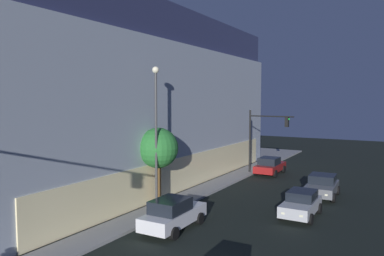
{
  "coord_description": "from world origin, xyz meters",
  "views": [
    {
      "loc": [
        -12.37,
        -7.15,
        7.21
      ],
      "look_at": [
        9.0,
        5.38,
        5.34
      ],
      "focal_mm": 34.96,
      "sensor_mm": 36.0,
      "label": 1
    }
  ],
  "objects": [
    {
      "name": "modern_building",
      "position": [
        12.85,
        23.0,
        7.15
      ],
      "size": [
        33.8,
        30.36,
        14.43
      ],
      "color": "#4C4C51",
      "rests_on": "ground"
    },
    {
      "name": "traffic_light_far_corner",
      "position": [
        21.8,
        4.96,
        4.17
      ],
      "size": [
        0.49,
        4.44,
        6.09
      ],
      "color": "black",
      "rests_on": "sidewalk_corner"
    },
    {
      "name": "street_lamp_sidewalk",
      "position": [
        6.99,
        6.87,
        5.8
      ],
      "size": [
        0.44,
        0.44,
        9.17
      ],
      "color": "#404040",
      "rests_on": "sidewalk_corner"
    },
    {
      "name": "sidewalk_tree",
      "position": [
        8.1,
        7.51,
        3.93
      ],
      "size": [
        2.74,
        2.74,
        5.19
      ],
      "color": "brown",
      "rests_on": "sidewalk_corner"
    },
    {
      "name": "car_white",
      "position": [
        4.66,
        4.08,
        0.89
      ],
      "size": [
        4.58,
        2.13,
        1.77
      ],
      "color": "silver",
      "rests_on": "ground"
    },
    {
      "name": "car_silver",
      "position": [
        10.61,
        -1.5,
        0.8
      ],
      "size": [
        4.05,
        2.0,
        1.57
      ],
      "color": "#B7BABF",
      "rests_on": "ground"
    },
    {
      "name": "car_grey",
      "position": [
        16.19,
        -1.64,
        0.83
      ],
      "size": [
        4.12,
        2.37,
        1.63
      ],
      "color": "slate",
      "rests_on": "ground"
    },
    {
      "name": "car_red",
      "position": [
        22.35,
        4.45,
        0.85
      ],
      "size": [
        4.47,
        2.17,
        1.68
      ],
      "color": "maroon",
      "rests_on": "ground"
    }
  ]
}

